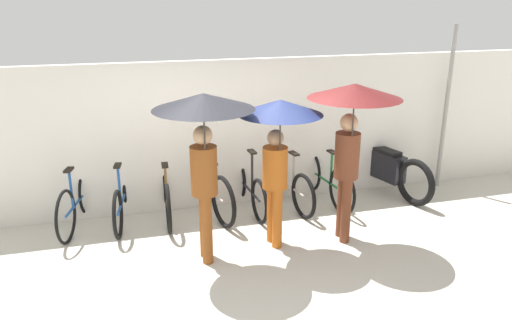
% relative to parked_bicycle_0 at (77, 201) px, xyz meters
% --- Properties ---
extents(ground_plane, '(30.00, 30.00, 0.00)m').
position_rel_parked_bicycle_0_xyz_m(ground_plane, '(1.86, -1.89, -0.39)').
color(ground_plane, beige).
extents(back_wall, '(12.84, 0.12, 2.25)m').
position_rel_parked_bicycle_0_xyz_m(back_wall, '(1.86, 0.27, 0.74)').
color(back_wall, silver).
rests_on(back_wall, ground).
extents(parked_bicycle_0, '(0.55, 1.64, 1.05)m').
position_rel_parked_bicycle_0_xyz_m(parked_bicycle_0, '(0.00, 0.00, 0.00)').
color(parked_bicycle_0, black).
rests_on(parked_bicycle_0, ground).
extents(parked_bicycle_1, '(0.44, 1.70, 1.09)m').
position_rel_parked_bicycle_0_xyz_m(parked_bicycle_1, '(0.62, 0.01, -0.03)').
color(parked_bicycle_1, black).
rests_on(parked_bicycle_1, ground).
extents(parked_bicycle_2, '(0.44, 1.71, 1.04)m').
position_rel_parked_bicycle_0_xyz_m(parked_bicycle_2, '(1.24, -0.02, -0.02)').
color(parked_bicycle_2, black).
rests_on(parked_bicycle_2, ground).
extents(parked_bicycle_3, '(0.58, 1.77, 1.02)m').
position_rel_parked_bicycle_0_xyz_m(parked_bicycle_3, '(1.85, -0.05, 0.00)').
color(parked_bicycle_3, black).
rests_on(parked_bicycle_3, ground).
extents(parked_bicycle_4, '(0.44, 1.67, 1.06)m').
position_rel_parked_bicycle_0_xyz_m(parked_bicycle_4, '(2.47, -0.06, -0.03)').
color(parked_bicycle_4, black).
rests_on(parked_bicycle_4, ground).
extents(parked_bicycle_5, '(0.45, 1.66, 1.09)m').
position_rel_parked_bicycle_0_xyz_m(parked_bicycle_5, '(3.09, -0.10, -0.03)').
color(parked_bicycle_5, black).
rests_on(parked_bicycle_5, ground).
extents(parked_bicycle_6, '(0.44, 1.75, 1.01)m').
position_rel_parked_bicycle_0_xyz_m(parked_bicycle_6, '(3.71, -0.09, -0.01)').
color(parked_bicycle_6, black).
rests_on(parked_bicycle_6, ground).
extents(pedestrian_leading, '(1.15, 1.15, 2.12)m').
position_rel_parked_bicycle_0_xyz_m(pedestrian_leading, '(1.58, -1.51, 1.34)').
color(pedestrian_leading, brown).
rests_on(pedestrian_leading, ground).
extents(pedestrian_center, '(1.03, 1.03, 1.96)m').
position_rel_parked_bicycle_0_xyz_m(pedestrian_center, '(2.52, -1.34, 1.17)').
color(pedestrian_center, '#B25619').
rests_on(pedestrian_center, ground).
extents(pedestrian_trailing, '(1.15, 1.15, 2.13)m').
position_rel_parked_bicycle_0_xyz_m(pedestrian_trailing, '(3.44, -1.45, 1.34)').
color(pedestrian_trailing, brown).
rests_on(pedestrian_trailing, ground).
extents(motorcycle, '(0.77, 2.05, 0.94)m').
position_rel_parked_bicycle_0_xyz_m(motorcycle, '(4.84, 0.05, 0.03)').
color(motorcycle, black).
rests_on(motorcycle, ground).
extents(awning_pole, '(0.07, 0.07, 2.71)m').
position_rel_parked_bicycle_0_xyz_m(awning_pole, '(5.88, 0.04, 0.97)').
color(awning_pole, gray).
rests_on(awning_pole, ground).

